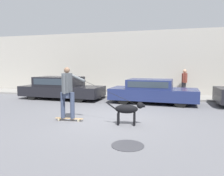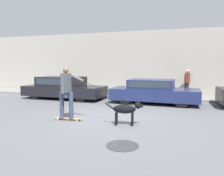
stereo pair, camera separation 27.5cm
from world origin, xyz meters
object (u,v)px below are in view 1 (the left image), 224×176
object	(u,v)px
parked_car_1	(152,91)
pedestrian_with_bag	(184,81)
dog	(128,109)
skateboarder	(68,91)
parked_car_0	(61,88)

from	to	relation	value
parked_car_1	pedestrian_with_bag	distance (m)	2.95
parked_car_1	pedestrian_with_bag	world-z (taller)	pedestrian_with_bag
parked_car_1	dog	size ratio (longest dim) A/B	3.61
dog	pedestrian_with_bag	distance (m)	7.03
parked_car_1	skateboarder	xyz separation A→B (m)	(-2.38, -4.31, 0.44)
pedestrian_with_bag	parked_car_1	bearing A→B (deg)	73.09
parked_car_0	dog	distance (m)	6.33
dog	skateboarder	world-z (taller)	skateboarder
parked_car_0	pedestrian_with_bag	xyz separation A→B (m)	(6.59, 2.45, 0.34)
parked_car_0	parked_car_1	bearing A→B (deg)	1.84
dog	parked_car_1	bearing A→B (deg)	76.91
parked_car_0	dog	size ratio (longest dim) A/B	3.90
parked_car_0	parked_car_1	xyz separation A→B (m)	(4.99, -0.00, -0.03)
parked_car_0	dog	world-z (taller)	parked_car_0
pedestrian_with_bag	skateboarder	bearing A→B (deg)	75.75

